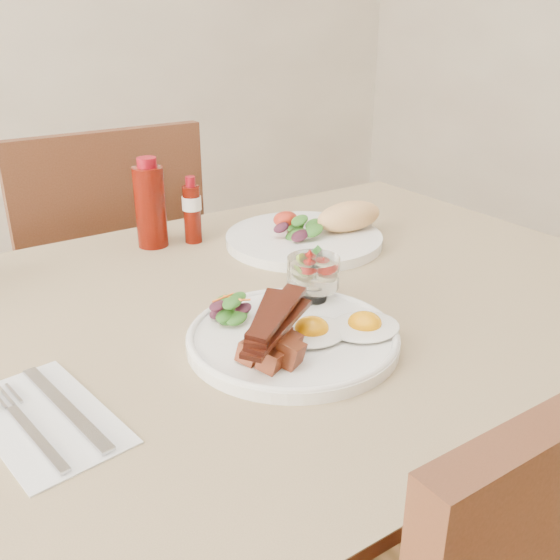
# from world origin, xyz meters

# --- Properties ---
(table) EXTENTS (1.33, 0.88, 0.75)m
(table) POSITION_xyz_m (0.00, 0.00, 0.66)
(table) COLOR brown
(table) RESTS_ON ground
(chair_far) EXTENTS (0.42, 0.42, 0.93)m
(chair_far) POSITION_xyz_m (0.00, 0.66, 0.52)
(chair_far) COLOR brown
(chair_far) RESTS_ON ground
(main_plate) EXTENTS (0.28, 0.28, 0.02)m
(main_plate) POSITION_xyz_m (-0.00, -0.13, 0.76)
(main_plate) COLOR white
(main_plate) RESTS_ON table
(fried_eggs) EXTENTS (0.18, 0.14, 0.03)m
(fried_eggs) POSITION_xyz_m (0.05, -0.16, 0.78)
(fried_eggs) COLOR white
(fried_eggs) RESTS_ON main_plate
(bacon_potato_pile) EXTENTS (0.13, 0.11, 0.06)m
(bacon_potato_pile) POSITION_xyz_m (-0.05, -0.16, 0.80)
(bacon_potato_pile) COLOR maroon
(bacon_potato_pile) RESTS_ON main_plate
(side_salad) EXTENTS (0.07, 0.07, 0.03)m
(side_salad) POSITION_xyz_m (-0.05, -0.05, 0.78)
(side_salad) COLOR #245115
(side_salad) RESTS_ON main_plate
(fruit_cup) EXTENTS (0.08, 0.08, 0.08)m
(fruit_cup) POSITION_xyz_m (0.08, -0.06, 0.81)
(fruit_cup) COLOR white
(fruit_cup) RESTS_ON main_plate
(second_plate) EXTENTS (0.31, 0.29, 0.07)m
(second_plate) POSITION_xyz_m (0.26, 0.17, 0.77)
(second_plate) COLOR white
(second_plate) RESTS_ON table
(ketchup_bottle) EXTENTS (0.07, 0.07, 0.17)m
(ketchup_bottle) POSITION_xyz_m (-0.00, 0.32, 0.83)
(ketchup_bottle) COLOR #540C04
(ketchup_bottle) RESTS_ON table
(hot_sauce_bottle) EXTENTS (0.04, 0.04, 0.13)m
(hot_sauce_bottle) POSITION_xyz_m (0.07, 0.30, 0.81)
(hot_sauce_bottle) COLOR #540C04
(hot_sauce_bottle) RESTS_ON table
(napkin_cutlery) EXTENTS (0.15, 0.23, 0.01)m
(napkin_cutlery) POSITION_xyz_m (-0.32, -0.11, 0.75)
(napkin_cutlery) COLOR white
(napkin_cutlery) RESTS_ON table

